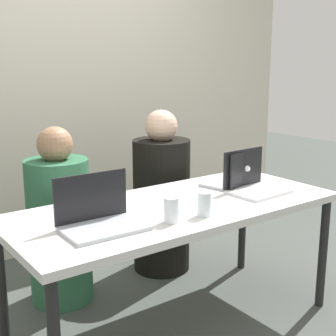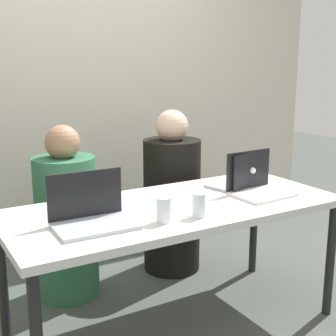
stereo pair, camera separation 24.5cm
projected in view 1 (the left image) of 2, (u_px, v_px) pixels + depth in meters
ground_plane at (176, 326)px, 2.59m from camera, size 12.00×12.00×0.00m
back_wall at (56, 84)px, 3.48m from camera, size 4.58×0.10×2.53m
desk at (177, 215)px, 2.45m from camera, size 1.76×0.76×0.70m
person_on_left at (59, 225)px, 2.79m from camera, size 0.37×0.37×1.07m
person_on_right at (162, 200)px, 3.22m from camera, size 0.46×0.46×1.12m
laptop_front_right at (253, 183)px, 2.66m from camera, size 0.33×0.28×0.23m
laptop_front_left at (99, 217)px, 2.08m from camera, size 0.36×0.28×0.24m
laptop_back_right at (234, 178)px, 2.79m from camera, size 0.35×0.29×0.22m
water_glass_center at (204, 206)px, 2.24m from camera, size 0.07×0.07×0.12m
water_glass_left at (171, 212)px, 2.15m from camera, size 0.07×0.07×0.12m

